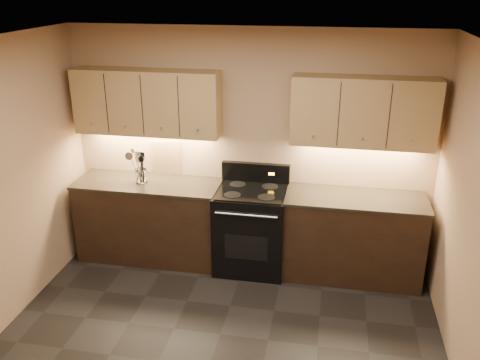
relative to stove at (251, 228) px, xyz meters
The scene contains 15 objects.
ceiling 2.71m from the stove, 92.72° to the right, with size 4.00×4.00×0.00m, color silver.
wall_back 0.88m from the stove, 104.10° to the left, with size 4.00×0.04×2.60m, color tan.
counter_left 1.18m from the stove, behind, with size 1.62×0.62×0.93m.
counter_right 1.10m from the stove, ahead, with size 1.46×0.62×0.93m.
stove is the anchor object (origin of this frame).
upper_cab_left 1.78m from the stove, behind, with size 1.60×0.30×0.70m, color #A68253.
upper_cab_right 1.73m from the stove, ahead, with size 1.44×0.30×0.70m, color #A68253.
outlet_plate 1.55m from the stove, 167.24° to the left, with size 0.09×0.01×0.12m, color #B2B5BA.
utensil_crock 1.35m from the stove, behind, with size 0.15×0.15×0.16m.
cutting_board 1.26m from the stove, 164.49° to the left, with size 0.33×0.02×0.41m, color tan.
wooden_spoon 1.42m from the stove, behind, with size 0.06×0.06×0.30m, color tan, non-canonical shape.
black_spoon 1.40m from the stove, behind, with size 0.06×0.06×0.30m, color black, non-canonical shape.
black_turner 1.38m from the stove, behind, with size 0.08×0.08×0.34m, color black, non-canonical shape.
steel_spatula 1.38m from the stove, behind, with size 0.08×0.08×0.39m, color silver, non-canonical shape.
steel_skimmer 1.37m from the stove, behind, with size 0.09×0.09×0.34m, color silver, non-canonical shape.
Camera 1 is at (0.88, -3.26, 3.05)m, focal length 38.00 mm.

